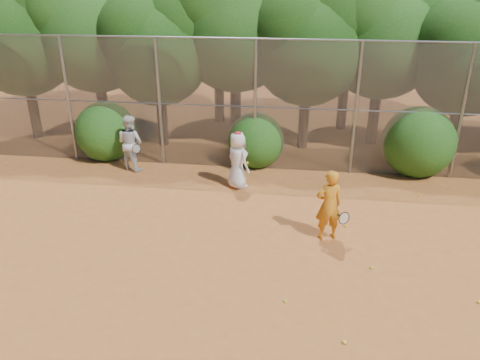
# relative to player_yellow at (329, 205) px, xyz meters

# --- Properties ---
(ground) EXTENTS (80.00, 80.00, 0.00)m
(ground) POSITION_rel_player_yellow_xyz_m (-1.13, -1.90, -0.86)
(ground) COLOR #AA5B26
(ground) RESTS_ON ground
(fence_back) EXTENTS (20.05, 0.09, 4.03)m
(fence_back) POSITION_rel_player_yellow_xyz_m (-1.25, 4.10, 1.20)
(fence_back) COLOR gray
(fence_back) RESTS_ON ground
(tree_0) EXTENTS (4.38, 3.81, 6.00)m
(tree_0) POSITION_rel_player_yellow_xyz_m (-10.58, 6.13, 3.08)
(tree_0) COLOR black
(tree_0) RESTS_ON ground
(tree_1) EXTENTS (4.64, 4.03, 6.35)m
(tree_1) POSITION_rel_player_yellow_xyz_m (-8.07, 6.64, 3.31)
(tree_1) COLOR black
(tree_1) RESTS_ON ground
(tree_2) EXTENTS (3.99, 3.47, 5.47)m
(tree_2) POSITION_rel_player_yellow_xyz_m (-5.58, 5.93, 2.73)
(tree_2) COLOR black
(tree_2) RESTS_ON ground
(tree_3) EXTENTS (4.89, 4.26, 6.70)m
(tree_3) POSITION_rel_player_yellow_xyz_m (-3.07, 6.94, 3.54)
(tree_3) COLOR black
(tree_3) RESTS_ON ground
(tree_4) EXTENTS (4.19, 3.64, 5.73)m
(tree_4) POSITION_rel_player_yellow_xyz_m (-0.58, 6.33, 2.90)
(tree_4) COLOR black
(tree_4) RESTS_ON ground
(tree_5) EXTENTS (4.51, 3.92, 6.17)m
(tree_5) POSITION_rel_player_yellow_xyz_m (1.93, 7.14, 3.19)
(tree_5) COLOR black
(tree_5) RESTS_ON ground
(tree_6) EXTENTS (3.86, 3.36, 5.29)m
(tree_6) POSITION_rel_player_yellow_xyz_m (4.42, 6.13, 2.61)
(tree_6) COLOR black
(tree_6) RESTS_ON ground
(tree_9) EXTENTS (4.83, 4.20, 6.62)m
(tree_9) POSITION_rel_player_yellow_xyz_m (-9.07, 8.94, 3.48)
(tree_9) COLOR black
(tree_9) RESTS_ON ground
(tree_10) EXTENTS (5.15, 4.48, 7.06)m
(tree_10) POSITION_rel_player_yellow_xyz_m (-4.07, 9.14, 3.77)
(tree_10) COLOR black
(tree_10) RESTS_ON ground
(tree_11) EXTENTS (4.64, 4.03, 6.35)m
(tree_11) POSITION_rel_player_yellow_xyz_m (0.93, 8.74, 3.31)
(tree_11) COLOR black
(tree_11) RESTS_ON ground
(tree_12) EXTENTS (5.02, 4.37, 6.88)m
(tree_12) POSITION_rel_player_yellow_xyz_m (5.43, 9.34, 3.66)
(tree_12) COLOR black
(tree_12) RESTS_ON ground
(bush_0) EXTENTS (2.00, 2.00, 2.00)m
(bush_0) POSITION_rel_player_yellow_xyz_m (-7.13, 4.40, 0.14)
(bush_0) COLOR #1C4D13
(bush_0) RESTS_ON ground
(bush_1) EXTENTS (1.80, 1.80, 1.80)m
(bush_1) POSITION_rel_player_yellow_xyz_m (-2.13, 4.40, 0.04)
(bush_1) COLOR #1C4D13
(bush_1) RESTS_ON ground
(bush_2) EXTENTS (2.20, 2.20, 2.20)m
(bush_2) POSITION_rel_player_yellow_xyz_m (2.87, 4.40, 0.24)
(bush_2) COLOR #1C4D13
(bush_2) RESTS_ON ground
(player_yellow) EXTENTS (0.86, 0.60, 1.71)m
(player_yellow) POSITION_rel_player_yellow_xyz_m (0.00, 0.00, 0.00)
(player_yellow) COLOR orange
(player_yellow) RESTS_ON ground
(player_teen) EXTENTS (0.95, 0.95, 1.69)m
(player_teen) POSITION_rel_player_yellow_xyz_m (-2.46, 2.56, -0.02)
(player_teen) COLOR white
(player_teen) RESTS_ON ground
(player_white) EXTENTS (1.05, 0.95, 1.76)m
(player_white) POSITION_rel_player_yellow_xyz_m (-5.98, 3.49, 0.02)
(player_white) COLOR silver
(player_white) RESTS_ON ground
(ball_0) EXTENTS (0.07, 0.07, 0.07)m
(ball_0) POSITION_rel_player_yellow_xyz_m (0.91, -1.18, -0.82)
(ball_0) COLOR yellow
(ball_0) RESTS_ON ground
(ball_1) EXTENTS (0.07, 0.07, 0.07)m
(ball_1) POSITION_rel_player_yellow_xyz_m (0.49, 0.56, -0.82)
(ball_1) COLOR yellow
(ball_1) RESTS_ON ground
(ball_2) EXTENTS (0.07, 0.07, 0.07)m
(ball_2) POSITION_rel_player_yellow_xyz_m (0.18, -3.47, -0.82)
(ball_2) COLOR yellow
(ball_2) RESTS_ON ground
(ball_3) EXTENTS (0.07, 0.07, 0.07)m
(ball_3) POSITION_rel_player_yellow_xyz_m (2.78, -2.06, -0.82)
(ball_3) COLOR yellow
(ball_3) RESTS_ON ground
(ball_4) EXTENTS (0.07, 0.07, 0.07)m
(ball_4) POSITION_rel_player_yellow_xyz_m (-0.85, -2.52, -0.82)
(ball_4) COLOR yellow
(ball_4) RESTS_ON ground
(ball_5) EXTENTS (0.07, 0.07, 0.07)m
(ball_5) POSITION_rel_player_yellow_xyz_m (2.66, 2.65, -0.82)
(ball_5) COLOR yellow
(ball_5) RESTS_ON ground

